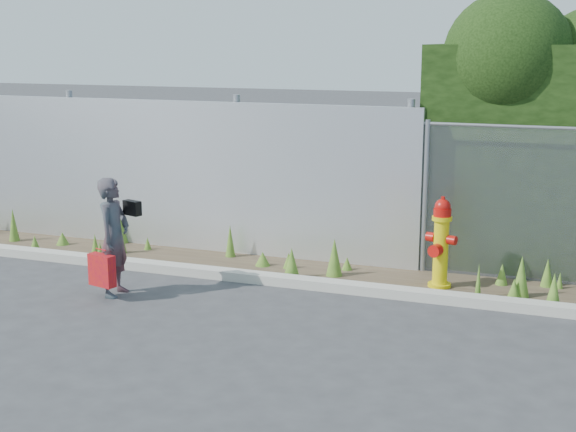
# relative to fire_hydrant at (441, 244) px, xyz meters

# --- Properties ---
(ground) EXTENTS (80.00, 80.00, 0.00)m
(ground) POSITION_rel_fire_hydrant_xyz_m (-1.39, -2.34, -0.57)
(ground) COLOR #363739
(ground) RESTS_ON ground
(curb) EXTENTS (16.00, 0.22, 0.12)m
(curb) POSITION_rel_fire_hydrant_xyz_m (-1.39, -0.54, -0.51)
(curb) COLOR #AAA89A
(curb) RESTS_ON ground
(weed_strip) EXTENTS (16.00, 1.30, 0.52)m
(weed_strip) POSITION_rel_fire_hydrant_xyz_m (-1.86, 0.09, -0.45)
(weed_strip) COLOR #463828
(weed_strip) RESTS_ON ground
(corrugated_fence) EXTENTS (8.50, 0.21, 2.30)m
(corrugated_fence) POSITION_rel_fire_hydrant_xyz_m (-4.63, 0.66, 0.53)
(corrugated_fence) COLOR silver
(corrugated_fence) RESTS_ON ground
(fire_hydrant) EXTENTS (0.39, 0.35, 1.18)m
(fire_hydrant) POSITION_rel_fire_hydrant_xyz_m (0.00, 0.00, 0.00)
(fire_hydrant) COLOR yellow
(fire_hydrant) RESTS_ON ground
(woman) EXTENTS (0.38, 0.55, 1.45)m
(woman) POSITION_rel_fire_hydrant_xyz_m (-3.69, -1.61, 0.16)
(woman) COLOR #0F585F
(woman) RESTS_ON ground
(red_tote_bag) EXTENTS (0.35, 0.13, 0.46)m
(red_tote_bag) POSITION_rel_fire_hydrant_xyz_m (-3.73, -1.84, -0.20)
(red_tote_bag) COLOR maroon
(black_shoulder_bag) EXTENTS (0.24, 0.10, 0.18)m
(black_shoulder_bag) POSITION_rel_fire_hydrant_xyz_m (-3.56, -1.37, 0.48)
(black_shoulder_bag) COLOR black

